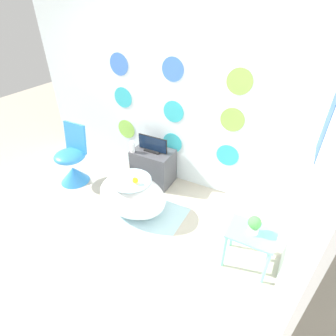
# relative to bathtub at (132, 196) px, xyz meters

# --- Properties ---
(ground_plane) EXTENTS (12.00, 12.00, 0.00)m
(ground_plane) POSITION_rel_bathtub_xyz_m (0.07, -0.69, -0.27)
(ground_plane) COLOR #BCB29E
(wall_back_dotted) EXTENTS (4.60, 0.05, 2.60)m
(wall_back_dotted) POSITION_rel_bathtub_xyz_m (0.07, 0.98, 1.03)
(wall_back_dotted) COLOR white
(wall_back_dotted) RESTS_ON ground_plane
(wall_right) EXTENTS (0.06, 2.66, 2.60)m
(wall_right) POSITION_rel_bathtub_xyz_m (1.89, 0.14, 1.03)
(wall_right) COLOR white
(wall_right) RESTS_ON ground_plane
(rug) EXTENTS (1.25, 0.96, 0.01)m
(rug) POSITION_rel_bathtub_xyz_m (0.04, -0.08, -0.27)
(rug) COLOR silver
(rug) RESTS_ON ground_plane
(bathtub) EXTENTS (0.93, 0.63, 0.54)m
(bathtub) POSITION_rel_bathtub_xyz_m (0.00, 0.00, 0.00)
(bathtub) COLOR white
(bathtub) RESTS_ON ground_plane
(rubber_duck) EXTENTS (0.07, 0.08, 0.09)m
(rubber_duck) POSITION_rel_bathtub_xyz_m (0.10, -0.04, 0.31)
(rubber_duck) COLOR yellow
(rubber_duck) RESTS_ON bathtub
(chair) EXTENTS (0.46, 0.46, 0.90)m
(chair) POSITION_rel_bathtub_xyz_m (-1.19, 0.15, 0.02)
(chair) COLOR #338CE0
(chair) RESTS_ON ground_plane
(tv_cabinet) EXTENTS (0.59, 0.41, 0.53)m
(tv_cabinet) POSITION_rel_bathtub_xyz_m (-0.12, 0.73, -0.01)
(tv_cabinet) COLOR #4C4C51
(tv_cabinet) RESTS_ON ground_plane
(tv) EXTENTS (0.46, 0.12, 0.23)m
(tv) POSITION_rel_bathtub_xyz_m (-0.12, 0.73, 0.36)
(tv) COLOR black
(tv) RESTS_ON tv_cabinet
(vase) EXTENTS (0.07, 0.07, 0.18)m
(vase) POSITION_rel_bathtub_xyz_m (-0.36, 0.57, 0.34)
(vase) COLOR white
(vase) RESTS_ON tv_cabinet
(side_table) EXTENTS (0.47, 0.36, 0.47)m
(side_table) POSITION_rel_bathtub_xyz_m (1.53, -0.10, 0.11)
(side_table) COLOR #72D8B7
(side_table) RESTS_ON ground_plane
(potted_plant_left) EXTENTS (0.13, 0.13, 0.20)m
(potted_plant_left) POSITION_rel_bathtub_xyz_m (1.53, -0.10, 0.31)
(potted_plant_left) COLOR white
(potted_plant_left) RESTS_ON side_table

